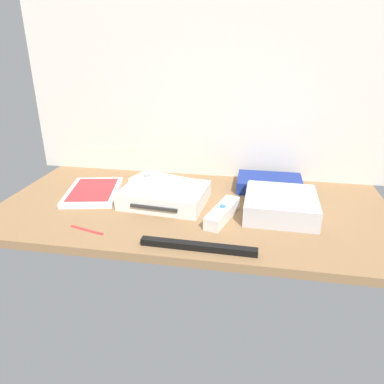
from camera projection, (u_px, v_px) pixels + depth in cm
name	position (u px, v px, depth cm)	size (l,w,h in cm)	color
ground_plane	(192.00, 210.00, 92.13)	(100.00, 48.00, 2.00)	#936D47
back_wall	(207.00, 69.00, 101.70)	(110.00, 1.20, 64.00)	silver
game_console	(165.00, 195.00, 92.99)	(22.34, 17.90, 4.40)	white
mini_computer	(281.00, 205.00, 86.42)	(17.45, 17.45, 5.30)	silver
game_case	(93.00, 192.00, 98.75)	(17.22, 21.39, 1.56)	white
network_router	(269.00, 184.00, 101.94)	(18.05, 12.45, 3.40)	navy
remote_wand	(222.00, 213.00, 84.90)	(7.37, 15.23, 3.40)	white
remote_classic_pad	(160.00, 182.00, 92.74)	(16.20, 12.16, 2.40)	white
sensor_bar	(198.00, 246.00, 72.36)	(24.00, 1.80, 1.40)	black
stylus_pen	(87.00, 229.00, 79.86)	(0.70, 0.70, 9.00)	red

